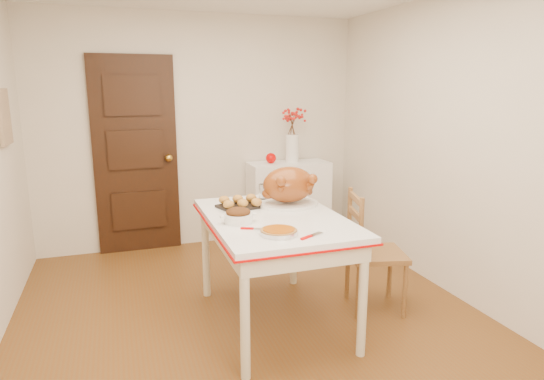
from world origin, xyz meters
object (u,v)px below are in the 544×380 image
object	(u,v)px
kitchen_table	(274,270)
turkey_platter	(289,187)
pumpkin_pie	(279,231)
chair_oak	(376,251)
sideboard	(288,201)

from	to	relation	value
kitchen_table	turkey_platter	distance (m)	0.65
kitchen_table	pumpkin_pie	size ratio (longest dim) A/B	5.80
chair_oak	sideboard	bearing A→B (deg)	15.98
chair_oak	turkey_platter	distance (m)	0.86
sideboard	pumpkin_pie	world-z (taller)	sideboard
kitchen_table	chair_oak	size ratio (longest dim) A/B	1.45
kitchen_table	turkey_platter	bearing A→B (deg)	50.74
chair_oak	pumpkin_pie	xyz separation A→B (m)	(-0.95, -0.39, 0.38)
pumpkin_pie	chair_oak	bearing A→B (deg)	22.03
chair_oak	turkey_platter	bearing A→B (deg)	80.54
turkey_platter	sideboard	bearing A→B (deg)	62.95
kitchen_table	chair_oak	world-z (taller)	chair_oak
sideboard	kitchen_table	distance (m)	1.97
pumpkin_pie	sideboard	bearing A→B (deg)	67.75
kitchen_table	turkey_platter	size ratio (longest dim) A/B	2.91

